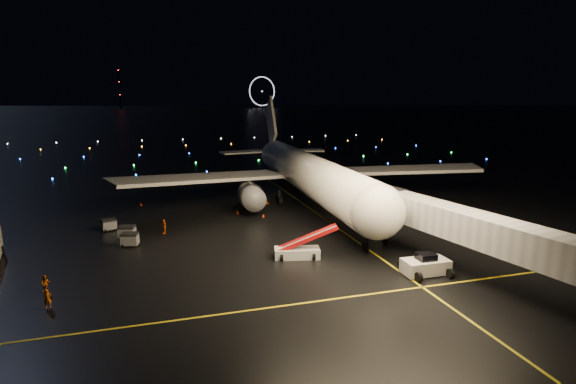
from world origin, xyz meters
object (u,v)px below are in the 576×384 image
object	(u,v)px
crew_a	(47,299)
crew_b	(46,284)
baggage_cart_1	(127,232)
pushback_tug	(426,264)
crew_c	(164,226)
airliner	(302,150)
baggage_cart_0	(130,239)
baggage_cart_2	(109,225)
belt_loader	(297,242)

from	to	relation	value
crew_a	crew_b	distance (m)	3.62
baggage_cart_1	pushback_tug	bearing A→B (deg)	-20.60
crew_a	crew_c	bearing A→B (deg)	52.69
airliner	baggage_cart_0	size ratio (longest dim) A/B	32.42
airliner	crew_b	distance (m)	44.95
baggage_cart_1	crew_b	bearing A→B (deg)	-98.29
crew_c	baggage_cart_1	world-z (taller)	crew_c
baggage_cart_0	baggage_cart_1	distance (m)	3.15
crew_a	baggage_cart_1	xyz separation A→B (m)	(5.38, 18.12, -0.01)
pushback_tug	crew_b	world-z (taller)	pushback_tug
crew_c	crew_a	bearing A→B (deg)	-38.26
airliner	pushback_tug	world-z (taller)	airliner
crew_b	baggage_cart_1	size ratio (longest dim) A/B	0.84
pushback_tug	baggage_cart_1	size ratio (longest dim) A/B	2.35
crew_b	crew_c	xyz separation A→B (m)	(10.74, 15.54, 0.11)
crew_b	baggage_cart_1	bearing A→B (deg)	64.40
baggage_cart_2	airliner	bearing A→B (deg)	-3.64
crew_b	baggage_cart_2	size ratio (longest dim) A/B	0.91
crew_c	baggage_cart_0	size ratio (longest dim) A/B	0.98
pushback_tug	crew_b	size ratio (longest dim) A/B	2.78
airliner	baggage_cart_1	world-z (taller)	airliner
airliner	crew_a	distance (m)	46.67
airliner	crew_a	world-z (taller)	airliner
pushback_tug	baggage_cart_2	size ratio (longest dim) A/B	2.52
pushback_tug	crew_c	bearing A→B (deg)	139.56
belt_loader	baggage_cart_2	bearing A→B (deg)	153.29
baggage_cart_0	baggage_cart_2	size ratio (longest dim) A/B	1.06
airliner	baggage_cart_2	distance (m)	32.52
crew_a	baggage_cart_0	xyz separation A→B (m)	(5.85, 15.00, -0.03)
baggage_cart_0	crew_c	bearing A→B (deg)	58.49
crew_a	baggage_cart_0	size ratio (longest dim) A/B	0.88
pushback_tug	crew_a	bearing A→B (deg)	176.66
pushback_tug	baggage_cart_2	xyz separation A→B (m)	(-31.61, 25.15, -0.31)
crew_c	airliner	bearing A→B (deg)	108.72
baggage_cart_0	belt_loader	bearing A→B (deg)	-14.42
airliner	crew_c	world-z (taller)	airliner
airliner	belt_loader	bearing A→B (deg)	-106.88
airliner	pushback_tug	size ratio (longest dim) A/B	13.61
belt_loader	baggage_cart_0	bearing A→B (deg)	164.73
crew_b	baggage_cart_2	distance (m)	19.46
belt_loader	baggage_cart_1	xyz separation A→B (m)	(-18.27, 12.55, -0.93)
crew_c	baggage_cart_2	bearing A→B (deg)	-127.66
baggage_cart_1	belt_loader	bearing A→B (deg)	-19.72
airliner	crew_a	bearing A→B (deg)	-133.31
baggage_cart_2	crew_b	bearing A→B (deg)	-122.13
crew_a	baggage_cart_2	bearing A→B (deg)	72.92
crew_c	baggage_cart_1	size ratio (longest dim) A/B	0.96
belt_loader	crew_b	distance (m)	24.59
airliner	crew_a	xyz separation A→B (m)	(-32.94, -32.10, -7.92)
crew_b	crew_c	bearing A→B (deg)	52.81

